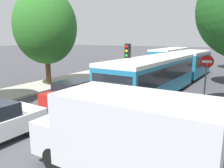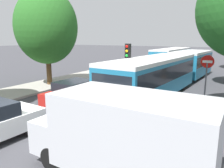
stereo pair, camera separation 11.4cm
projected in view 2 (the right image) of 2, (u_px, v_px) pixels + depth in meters
name	position (u px, v px, depth m)	size (l,w,h in m)	color
ground_plane	(33.00, 142.00, 7.99)	(200.00, 200.00, 0.00)	#3D3D42
kerb_strip_left	(86.00, 75.00, 22.01)	(3.20, 35.14, 0.14)	#9E998E
articulated_bus	(173.00, 68.00, 16.87)	(3.88, 17.12, 2.52)	teal
city_bus_rear	(172.00, 56.00, 29.84)	(2.80, 11.13, 2.38)	teal
queued_car_red	(75.00, 92.00, 12.49)	(1.91, 4.03, 1.37)	#B21E19
queued_car_blue	(125.00, 76.00, 17.66)	(1.99, 4.20, 1.42)	#284799
white_van	(124.00, 134.00, 5.77)	(5.06, 2.12, 2.31)	#B7BABF
traffic_light	(128.00, 58.00, 13.62)	(0.34, 0.37, 3.40)	#56595E
no_entry_sign	(206.00, 72.00, 12.03)	(0.70, 0.08, 2.82)	#56595E
tree_left_mid	(45.00, 29.00, 16.55)	(4.71, 4.71, 7.41)	#51381E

